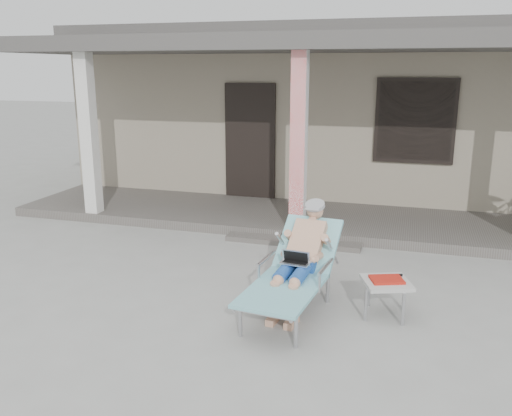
% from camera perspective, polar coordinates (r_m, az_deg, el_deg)
% --- Properties ---
extents(ground, '(60.00, 60.00, 0.00)m').
position_cam_1_polar(ground, '(6.33, 0.13, -8.92)').
color(ground, '#9E9E99').
rests_on(ground, ground).
extents(house, '(10.40, 5.40, 3.30)m').
position_cam_1_polar(house, '(12.21, 8.89, 10.40)').
color(house, gray).
rests_on(house, ground).
extents(porch_deck, '(10.00, 2.00, 0.15)m').
position_cam_1_polar(porch_deck, '(9.06, 5.47, -1.15)').
color(porch_deck, '#605B56').
rests_on(porch_deck, ground).
extents(porch_overhang, '(10.00, 2.30, 2.85)m').
position_cam_1_polar(porch_overhang, '(8.67, 5.85, 16.27)').
color(porch_overhang, silver).
rests_on(porch_overhang, porch_deck).
extents(porch_step, '(2.00, 0.30, 0.07)m').
position_cam_1_polar(porch_step, '(8.00, 3.87, -3.56)').
color(porch_step, '#605B56').
rests_on(porch_step, ground).
extents(lounger, '(0.84, 1.80, 1.14)m').
position_cam_1_polar(lounger, '(5.74, 4.37, -3.98)').
color(lounger, '#B7B7BC').
rests_on(lounger, ground).
extents(side_table, '(0.60, 0.60, 0.42)m').
position_cam_1_polar(side_table, '(5.82, 13.57, -7.79)').
color(side_table, '#B7B6B2').
rests_on(side_table, ground).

